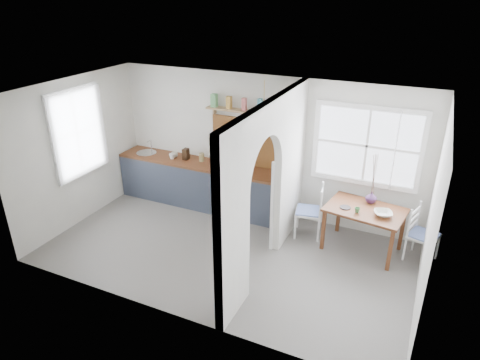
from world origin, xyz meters
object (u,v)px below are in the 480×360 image
at_px(kettle, 276,169).
at_px(dining_table, 363,229).
at_px(chair_right, 424,235).
at_px(chair_left, 309,210).
at_px(vase, 371,197).

bearing_deg(kettle, dining_table, -33.52).
bearing_deg(chair_right, kettle, 102.08).
relative_size(dining_table, kettle, 4.61).
height_order(dining_table, kettle, kettle).
bearing_deg(chair_right, dining_table, 112.15).
distance_m(dining_table, chair_left, 0.94).
distance_m(chair_right, vase, 0.97).
height_order(kettle, vase, kettle).
height_order(dining_table, vase, vase).
bearing_deg(chair_left, vase, 89.77).
distance_m(dining_table, vase, 0.54).
height_order(chair_right, kettle, kettle).
height_order(dining_table, chair_right, chair_right).
xyz_separation_m(chair_left, chair_right, (1.84, 0.01, -0.02)).
bearing_deg(vase, dining_table, -97.60).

